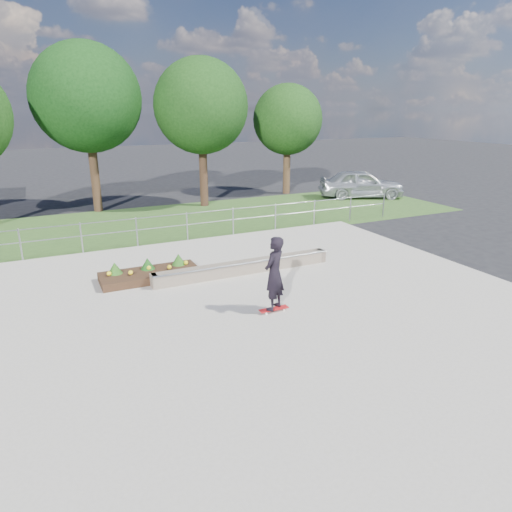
{
  "coord_description": "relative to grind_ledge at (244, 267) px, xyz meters",
  "views": [
    {
      "loc": [
        -5.14,
        -9.7,
        5.11
      ],
      "look_at": [
        0.2,
        1.5,
        1.1
      ],
      "focal_mm": 32.0,
      "sensor_mm": 36.0,
      "label": 1
    }
  ],
  "objects": [
    {
      "name": "tree_mid_right",
      "position": [
        2.53,
        11.05,
        4.97
      ],
      "size": [
        4.9,
        4.9,
        7.7
      ],
      "color": "black",
      "rests_on": "ground"
    },
    {
      "name": "ground",
      "position": [
        -0.47,
        -2.95,
        -0.26
      ],
      "size": [
        120.0,
        120.0,
        0.0
      ],
      "primitive_type": "plane",
      "color": "black",
      "rests_on": "ground"
    },
    {
      "name": "tree_mid_left",
      "position": [
        -2.97,
        12.05,
        5.34
      ],
      "size": [
        5.25,
        5.25,
        8.25
      ],
      "color": "#301D13",
      "rests_on": "ground"
    },
    {
      "name": "planter_bed",
      "position": [
        -2.86,
        0.83,
        -0.02
      ],
      "size": [
        3.0,
        1.2,
        0.61
      ],
      "color": "black",
      "rests_on": "concrete_slab"
    },
    {
      "name": "skateboarder",
      "position": [
        -0.5,
        -3.0,
        0.85
      ],
      "size": [
        0.85,
        0.78,
        2.03
      ],
      "color": "silver",
      "rests_on": "concrete_slab"
    },
    {
      "name": "tree_far_right",
      "position": [
        8.53,
        12.55,
        4.21
      ],
      "size": [
        4.2,
        4.2,
        6.6
      ],
      "color": "#382416",
      "rests_on": "ground"
    },
    {
      "name": "grind_ledge",
      "position": [
        0.0,
        0.0,
        0.0
      ],
      "size": [
        6.0,
        0.44,
        0.43
      ],
      "color": "#685A4C",
      "rests_on": "concrete_slab"
    },
    {
      "name": "grass_verge",
      "position": [
        -0.47,
        8.05,
        -0.25
      ],
      "size": [
        30.0,
        8.0,
        0.02
      ],
      "primitive_type": "cube",
      "color": "#2C4B1E",
      "rests_on": "ground"
    },
    {
      "name": "concrete_slab",
      "position": [
        -0.47,
        -2.95,
        -0.23
      ],
      "size": [
        15.0,
        15.0,
        0.06
      ],
      "primitive_type": "cube",
      "color": "#9B9489",
      "rests_on": "ground"
    },
    {
      "name": "parked_car",
      "position": [
        11.84,
        9.29,
        0.58
      ],
      "size": [
        5.33,
        3.83,
        1.68
      ],
      "primitive_type": "imported",
      "rotation": [
        0.0,
        0.0,
        1.15
      ],
      "color": "#A4A8AE",
      "rests_on": "ground"
    },
    {
      "name": "fence",
      "position": [
        -0.47,
        4.55,
        0.51
      ],
      "size": [
        20.06,
        0.06,
        1.2
      ],
      "color": "gray",
      "rests_on": "ground"
    }
  ]
}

